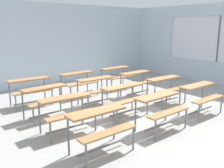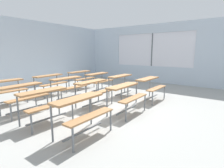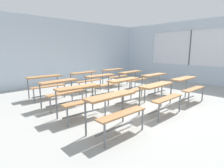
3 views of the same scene
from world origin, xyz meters
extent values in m
cube|color=#9E9E99|center=(0.00, 0.00, -0.03)|extent=(10.00, 9.00, 0.05)
cube|color=silver|center=(0.00, 4.50, 1.50)|extent=(10.00, 0.12, 3.00)
cube|color=silver|center=(5.00, 0.00, 0.42)|extent=(0.12, 9.00, 0.85)
cube|color=silver|center=(5.00, 0.00, 2.77)|extent=(0.12, 9.00, 0.45)
cube|color=silver|center=(5.00, 3.55, 1.70)|extent=(0.12, 1.90, 1.70)
cube|color=white|center=(5.00, 0.50, 1.70)|extent=(0.02, 4.20, 1.70)
cube|color=#4C5156|center=(5.00, 0.50, 1.70)|extent=(0.06, 0.05, 1.70)
cube|color=#A87547|center=(-1.58, -0.88, 0.72)|extent=(1.10, 0.33, 0.04)
cube|color=#A87547|center=(-1.59, -1.20, 0.44)|extent=(1.10, 0.23, 0.03)
cylinder|color=slate|center=(-2.08, -0.73, 0.36)|extent=(0.04, 0.04, 0.72)
cylinder|color=slate|center=(-1.08, -0.74, 0.36)|extent=(0.04, 0.04, 0.72)
cylinder|color=slate|center=(-2.09, -1.28, 0.22)|extent=(0.04, 0.04, 0.44)
cylinder|color=slate|center=(-1.09, -1.29, 0.22)|extent=(0.04, 0.04, 0.44)
cube|color=slate|center=(-1.58, -1.02, 0.10)|extent=(1.00, 0.04, 0.03)
cube|color=#A87547|center=(-0.01, -0.89, 0.72)|extent=(1.10, 0.32, 0.04)
cube|color=#A87547|center=(-0.01, -1.21, 0.44)|extent=(1.10, 0.22, 0.03)
cylinder|color=slate|center=(-0.51, -0.75, 0.36)|extent=(0.04, 0.04, 0.72)
cylinder|color=slate|center=(0.49, -0.75, 0.36)|extent=(0.04, 0.04, 0.72)
cylinder|color=slate|center=(-0.51, -1.30, 0.22)|extent=(0.04, 0.04, 0.44)
cylinder|color=slate|center=(0.49, -1.30, 0.22)|extent=(0.04, 0.04, 0.44)
cube|color=slate|center=(-0.01, -1.03, 0.10)|extent=(1.00, 0.03, 0.03)
cube|color=#A87547|center=(1.51, -0.89, 0.72)|extent=(1.10, 0.33, 0.04)
cube|color=#A87547|center=(1.51, -1.21, 0.44)|extent=(1.10, 0.23, 0.03)
cylinder|color=slate|center=(1.01, -0.75, 0.36)|extent=(0.04, 0.04, 0.72)
cylinder|color=slate|center=(2.01, -0.76, 0.36)|extent=(0.04, 0.04, 0.72)
cylinder|color=slate|center=(1.00, -1.30, 0.22)|extent=(0.04, 0.04, 0.44)
cylinder|color=slate|center=(2.00, -1.31, 0.22)|extent=(0.04, 0.04, 0.44)
cube|color=slate|center=(1.51, -1.03, 0.10)|extent=(1.00, 0.04, 0.03)
cube|color=#A87547|center=(-1.61, 0.25, 0.72)|extent=(1.11, 0.37, 0.04)
cube|color=#A87547|center=(-1.63, -0.07, 0.44)|extent=(1.11, 0.27, 0.03)
cylinder|color=slate|center=(-2.11, 0.41, 0.36)|extent=(0.04, 0.04, 0.72)
cylinder|color=slate|center=(-1.11, 0.36, 0.36)|extent=(0.04, 0.04, 0.72)
cylinder|color=slate|center=(-2.13, -0.14, 0.22)|extent=(0.04, 0.04, 0.44)
cylinder|color=slate|center=(-1.14, -0.19, 0.22)|extent=(0.04, 0.04, 0.44)
cube|color=slate|center=(-1.62, 0.11, 0.10)|extent=(1.00, 0.08, 0.03)
cube|color=#A87547|center=(-0.04, 0.22, 0.72)|extent=(1.10, 0.32, 0.04)
cube|color=#A87547|center=(-0.04, -0.10, 0.44)|extent=(1.10, 0.22, 0.03)
cylinder|color=slate|center=(-0.54, 0.36, 0.36)|extent=(0.04, 0.04, 0.72)
cylinder|color=slate|center=(0.46, 0.36, 0.36)|extent=(0.04, 0.04, 0.72)
cylinder|color=slate|center=(-0.54, -0.19, 0.22)|extent=(0.04, 0.04, 0.44)
cylinder|color=slate|center=(0.46, -0.19, 0.22)|extent=(0.04, 0.04, 0.44)
cube|color=slate|center=(-0.04, 0.08, 0.10)|extent=(1.00, 0.03, 0.03)
cube|color=#A87547|center=(1.54, 0.20, 0.72)|extent=(1.11, 0.36, 0.04)
cube|color=#A87547|center=(1.52, -0.12, 0.44)|extent=(1.11, 0.26, 0.03)
cylinder|color=slate|center=(1.04, 0.36, 0.36)|extent=(0.04, 0.04, 0.72)
cylinder|color=slate|center=(2.04, 0.33, 0.36)|extent=(0.04, 0.04, 0.72)
cylinder|color=slate|center=(1.02, -0.19, 0.22)|extent=(0.04, 0.04, 0.44)
cylinder|color=slate|center=(2.02, -0.22, 0.22)|extent=(0.04, 0.04, 0.44)
cube|color=slate|center=(1.53, 0.06, 0.10)|extent=(1.00, 0.07, 0.03)
cube|color=#A87547|center=(-1.58, 1.31, 0.72)|extent=(1.12, 0.38, 0.04)
cube|color=#A87547|center=(-1.56, 0.99, 0.44)|extent=(1.11, 0.28, 0.03)
cylinder|color=slate|center=(-2.09, 1.42, 0.36)|extent=(0.04, 0.04, 0.72)
cylinder|color=slate|center=(-1.09, 1.47, 0.36)|extent=(0.04, 0.04, 0.72)
cylinder|color=slate|center=(-2.06, 0.87, 0.22)|extent=(0.04, 0.04, 0.44)
cylinder|color=slate|center=(-1.06, 0.92, 0.22)|extent=(0.04, 0.04, 0.44)
cube|color=slate|center=(-1.57, 1.17, 0.10)|extent=(1.00, 0.08, 0.03)
cube|color=#A87547|center=(-0.02, 1.37, 0.72)|extent=(1.11, 0.37, 0.04)
cube|color=#A87547|center=(-0.03, 1.05, 0.44)|extent=(1.11, 0.27, 0.03)
cylinder|color=slate|center=(-0.51, 1.53, 0.36)|extent=(0.04, 0.04, 0.72)
cylinder|color=slate|center=(0.49, 1.49, 0.36)|extent=(0.04, 0.04, 0.72)
cylinder|color=slate|center=(-0.54, 0.99, 0.22)|extent=(0.04, 0.04, 0.44)
cylinder|color=slate|center=(0.46, 0.94, 0.22)|extent=(0.04, 0.04, 0.44)
cube|color=slate|center=(-0.03, 1.23, 0.10)|extent=(1.00, 0.08, 0.03)
cube|color=#A87547|center=(1.52, 1.33, 0.72)|extent=(1.10, 0.33, 0.04)
cube|color=#A87547|center=(1.52, 1.01, 0.44)|extent=(1.10, 0.23, 0.03)
cylinder|color=slate|center=(1.01, 1.46, 0.36)|extent=(0.04, 0.04, 0.72)
cylinder|color=slate|center=(2.01, 1.48, 0.36)|extent=(0.04, 0.04, 0.72)
cylinder|color=slate|center=(1.02, 0.91, 0.22)|extent=(0.04, 0.04, 0.44)
cylinder|color=slate|center=(2.02, 0.93, 0.22)|extent=(0.04, 0.04, 0.44)
cube|color=slate|center=(1.52, 1.19, 0.10)|extent=(1.00, 0.04, 0.03)
cube|color=#A87547|center=(-1.52, 2.48, 0.72)|extent=(1.11, 0.37, 0.04)
cube|color=#A87547|center=(-1.54, 2.16, 0.44)|extent=(1.11, 0.27, 0.03)
cylinder|color=slate|center=(-2.02, 2.64, 0.36)|extent=(0.04, 0.04, 0.72)
cylinder|color=slate|center=(-1.02, 2.59, 0.36)|extent=(0.04, 0.04, 0.72)
cylinder|color=slate|center=(-2.04, 2.09, 0.22)|extent=(0.04, 0.04, 0.44)
cylinder|color=slate|center=(-1.04, 2.04, 0.22)|extent=(0.04, 0.04, 0.44)
cube|color=slate|center=(-1.53, 2.34, 0.10)|extent=(1.00, 0.07, 0.03)
cube|color=#A87547|center=(0.02, 2.44, 0.72)|extent=(1.11, 0.36, 0.04)
cube|color=#A87547|center=(0.03, 2.12, 0.44)|extent=(1.11, 0.26, 0.03)
cylinder|color=slate|center=(-0.49, 2.56, 0.36)|extent=(0.04, 0.04, 0.72)
cylinder|color=slate|center=(0.51, 2.59, 0.36)|extent=(0.04, 0.04, 0.72)
cylinder|color=slate|center=(-0.47, 2.01, 0.22)|extent=(0.04, 0.04, 0.44)
cylinder|color=slate|center=(0.53, 2.04, 0.22)|extent=(0.04, 0.04, 0.44)
cube|color=slate|center=(0.02, 2.30, 0.10)|extent=(1.00, 0.07, 0.03)
cube|color=#A87547|center=(1.59, 2.42, 0.72)|extent=(1.10, 0.32, 0.04)
cube|color=#A87547|center=(1.59, 2.10, 0.44)|extent=(1.10, 0.22, 0.03)
cylinder|color=slate|center=(1.09, 2.56, 0.36)|extent=(0.04, 0.04, 0.72)
cylinder|color=slate|center=(2.09, 2.56, 0.36)|extent=(0.04, 0.04, 0.72)
cylinder|color=slate|center=(1.09, 2.01, 0.22)|extent=(0.04, 0.04, 0.44)
cylinder|color=slate|center=(2.09, 2.01, 0.22)|extent=(0.04, 0.04, 0.44)
cube|color=slate|center=(1.59, 2.28, 0.10)|extent=(1.00, 0.04, 0.03)
camera|label=1|loc=(-3.94, -4.19, 2.18)|focal=39.46mm
camera|label=2|loc=(-3.80, -3.30, 1.60)|focal=28.00mm
camera|label=3|loc=(-3.80, -3.30, 1.60)|focal=28.00mm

